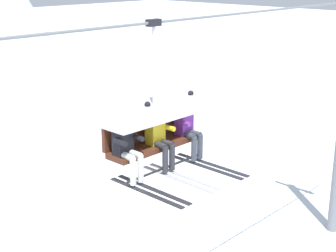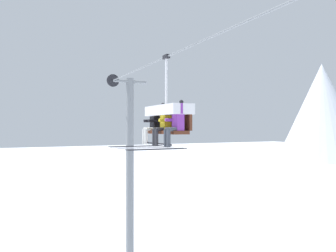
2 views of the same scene
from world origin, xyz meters
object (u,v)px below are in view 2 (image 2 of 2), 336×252
Objects in this scene: skier_yellow at (162,124)px; skier_black at (151,125)px; chairlift_chair at (168,115)px; lift_tower_near at (129,164)px; skier_purple at (174,124)px.

skier_black is at bearing -179.50° from skier_yellow.
chairlift_chair reaches higher than skier_black.
chairlift_chair is at bearing 15.68° from skier_black.
lift_tower_near is at bearing 172.58° from chairlift_chair.
lift_tower_near is at bearing 170.38° from skier_yellow.
chairlift_chair is 0.35m from skier_yellow.
skier_yellow is at bearing -90.89° from chairlift_chair.
skier_purple is (6.24, -0.92, 1.74)m from lift_tower_near.
skier_yellow is (5.45, -0.92, 1.74)m from lift_tower_near.
skier_purple is (0.79, 0.00, 0.00)m from skier_yellow.
lift_tower_near is 4.94× the size of skier_purple.
skier_yellow is at bearing 0.50° from skier_black.
chairlift_chair is at bearing 89.11° from skier_yellow.
chairlift_chair is 0.87m from skier_purple.
skier_purple is at bearing -15.16° from chairlift_chair.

